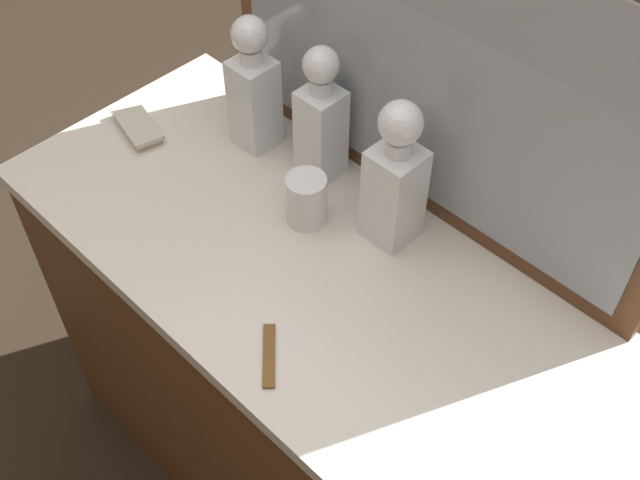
% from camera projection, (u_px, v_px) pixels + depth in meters
% --- Properties ---
extents(dresser, '(1.30, 0.55, 0.85)m').
position_uv_depth(dresser, '(320.00, 394.00, 1.73)').
color(dresser, brown).
rests_on(dresser, ground_plane).
extents(dresser_mirror, '(0.94, 0.03, 0.60)m').
position_uv_depth(dresser_mirror, '(430.00, 69.00, 1.31)').
color(dresser_mirror, brown).
rests_on(dresser_mirror, dresser).
extents(crystal_decanter_far_right, '(0.09, 0.09, 0.30)m').
position_uv_depth(crystal_decanter_far_right, '(395.00, 186.00, 1.38)').
color(crystal_decanter_far_right, white).
rests_on(crystal_decanter_far_right, dresser).
extents(crystal_decanter_rear, '(0.08, 0.08, 0.29)m').
position_uv_depth(crystal_decanter_rear, '(254.00, 95.00, 1.55)').
color(crystal_decanter_rear, white).
rests_on(crystal_decanter_rear, dresser).
extents(crystal_decanter_right, '(0.08, 0.08, 0.29)m').
position_uv_depth(crystal_decanter_right, '(321.00, 125.00, 1.50)').
color(crystal_decanter_right, white).
rests_on(crystal_decanter_right, dresser).
extents(crystal_tumbler_left, '(0.08, 0.08, 0.10)m').
position_uv_depth(crystal_tumbler_left, '(306.00, 201.00, 1.46)').
color(crystal_tumbler_left, white).
rests_on(crystal_tumbler_left, dresser).
extents(silver_brush_far_left, '(0.15, 0.09, 0.02)m').
position_uv_depth(silver_brush_far_left, '(136.00, 127.00, 1.65)').
color(silver_brush_far_left, '#B7A88C').
rests_on(silver_brush_far_left, dresser).
extents(tortoiseshell_comb, '(0.10, 0.10, 0.01)m').
position_uv_depth(tortoiseshell_comb, '(269.00, 355.00, 1.29)').
color(tortoiseshell_comb, brown).
rests_on(tortoiseshell_comb, dresser).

